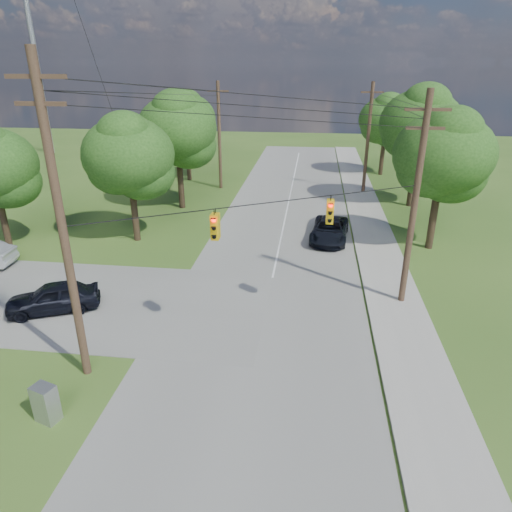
# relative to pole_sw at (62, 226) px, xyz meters

# --- Properties ---
(ground) EXTENTS (140.00, 140.00, 0.00)m
(ground) POSITION_rel_pole_sw_xyz_m (4.60, -0.40, -6.23)
(ground) COLOR #34561C
(ground) RESTS_ON ground
(main_road) EXTENTS (10.00, 100.00, 0.03)m
(main_road) POSITION_rel_pole_sw_xyz_m (6.60, 4.60, -6.21)
(main_road) COLOR gray
(main_road) RESTS_ON ground
(sidewalk_east) EXTENTS (2.60, 100.00, 0.12)m
(sidewalk_east) POSITION_rel_pole_sw_xyz_m (13.30, 4.60, -6.17)
(sidewalk_east) COLOR #A4A099
(sidewalk_east) RESTS_ON ground
(pole_sw) EXTENTS (2.00, 0.32, 12.00)m
(pole_sw) POSITION_rel_pole_sw_xyz_m (0.00, 0.00, 0.00)
(pole_sw) COLOR brown
(pole_sw) RESTS_ON ground
(pole_ne) EXTENTS (2.00, 0.32, 10.50)m
(pole_ne) POSITION_rel_pole_sw_xyz_m (13.50, 7.60, -0.76)
(pole_ne) COLOR brown
(pole_ne) RESTS_ON ground
(pole_north_e) EXTENTS (2.00, 0.32, 10.00)m
(pole_north_e) POSITION_rel_pole_sw_xyz_m (13.50, 29.60, -1.10)
(pole_north_e) COLOR brown
(pole_north_e) RESTS_ON ground
(pole_north_w) EXTENTS (2.00, 0.32, 10.00)m
(pole_north_w) POSITION_rel_pole_sw_xyz_m (-0.40, 29.60, -1.10)
(pole_north_w) COLOR brown
(pole_north_w) RESTS_ON ground
(power_lines) EXTENTS (13.93, 29.62, 4.93)m
(power_lines) POSITION_rel_pole_sw_xyz_m (6.10, 11.14, 2.93)
(power_lines) COLOR black
(power_lines) RESTS_ON ground
(traffic_signals) EXTENTS (4.91, 3.27, 1.05)m
(traffic_signals) POSITION_rel_pole_sw_xyz_m (7.15, 4.03, -0.73)
(traffic_signals) COLOR #E0B40D
(traffic_signals) RESTS_ON ground
(tree_w_near) EXTENTS (6.00, 6.00, 8.40)m
(tree_w_near) POSITION_rel_pole_sw_xyz_m (-3.40, 14.60, -0.30)
(tree_w_near) COLOR #3F2E1F
(tree_w_near) RESTS_ON ground
(tree_w_mid) EXTENTS (6.40, 6.40, 9.22)m
(tree_w_mid) POSITION_rel_pole_sw_xyz_m (-2.40, 22.60, 0.35)
(tree_w_mid) COLOR #3F2E1F
(tree_w_mid) RESTS_ON ground
(tree_w_far) EXTENTS (6.00, 6.00, 8.73)m
(tree_w_far) POSITION_rel_pole_sw_xyz_m (-4.40, 32.60, 0.02)
(tree_w_far) COLOR #3F2E1F
(tree_w_far) RESTS_ON ground
(tree_e_near) EXTENTS (6.20, 6.20, 8.81)m
(tree_e_near) POSITION_rel_pole_sw_xyz_m (16.60, 15.60, 0.02)
(tree_e_near) COLOR #3F2E1F
(tree_e_near) RESTS_ON ground
(tree_e_mid) EXTENTS (6.60, 6.60, 9.64)m
(tree_e_mid) POSITION_rel_pole_sw_xyz_m (17.10, 25.60, 0.68)
(tree_e_mid) COLOR #3F2E1F
(tree_e_mid) RESTS_ON ground
(tree_e_far) EXTENTS (5.80, 5.80, 8.32)m
(tree_e_far) POSITION_rel_pole_sw_xyz_m (16.10, 37.60, -0.31)
(tree_e_far) COLOR #3F2E1F
(tree_e_far) RESTS_ON ground
(car_cross_dark) EXTENTS (4.74, 3.40, 1.50)m
(car_cross_dark) POSITION_rel_pole_sw_xyz_m (-3.87, 4.47, -5.45)
(car_cross_dark) COLOR black
(car_cross_dark) RESTS_ON cross_road
(car_main_north) EXTENTS (2.97, 5.47, 1.45)m
(car_main_north) POSITION_rel_pole_sw_xyz_m (9.98, 16.24, -5.47)
(car_main_north) COLOR black
(car_main_north) RESTS_ON main_road
(control_cabinet) EXTENTS (0.92, 0.78, 1.40)m
(control_cabinet) POSITION_rel_pole_sw_xyz_m (-0.11, -2.68, -5.53)
(control_cabinet) COLOR #9A9C9F
(control_cabinet) RESTS_ON ground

